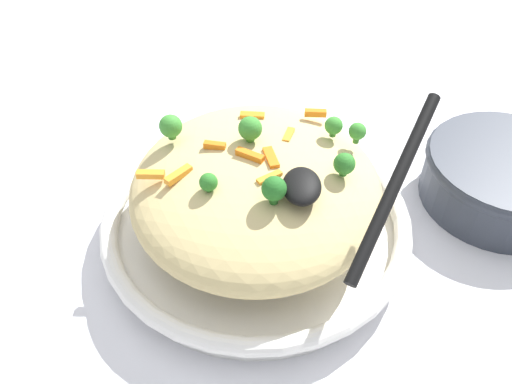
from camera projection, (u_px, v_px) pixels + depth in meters
ground_plane at (256, 237)px, 0.67m from camera, size 2.40×2.40×0.00m
serving_bowl at (256, 223)px, 0.66m from camera, size 0.37×0.37×0.05m
pasta_mound at (256, 187)px, 0.62m from camera, size 0.30×0.29×0.09m
carrot_piece_0 at (151, 174)px, 0.57m from camera, size 0.01×0.03×0.01m
carrot_piece_1 at (252, 115)px, 0.65m from camera, size 0.01×0.03×0.01m
carrot_piece_2 at (250, 155)px, 0.58m from camera, size 0.02×0.03×0.01m
carrot_piece_3 at (178, 175)px, 0.57m from camera, size 0.03×0.03×0.01m
carrot_piece_4 at (269, 178)px, 0.56m from camera, size 0.02×0.03×0.01m
carrot_piece_5 at (271, 158)px, 0.58m from camera, size 0.03×0.02×0.01m
carrot_piece_6 at (215, 146)px, 0.60m from camera, size 0.01×0.03×0.01m
carrot_piece_7 at (316, 113)px, 0.65m from camera, size 0.01×0.03×0.01m
carrot_piece_8 at (288, 136)px, 0.62m from camera, size 0.03×0.01×0.01m
broccoli_floret_0 at (274, 189)px, 0.53m from camera, size 0.03×0.03×0.03m
broccoli_floret_1 at (250, 129)px, 0.60m from camera, size 0.03×0.03×0.03m
broccoli_floret_2 at (357, 132)px, 0.61m from camera, size 0.02×0.02×0.03m
broccoli_floret_3 at (209, 182)px, 0.55m from camera, size 0.02×0.02×0.02m
broccoli_floret_4 at (171, 126)px, 0.61m from camera, size 0.03×0.03×0.03m
broccoli_floret_5 at (334, 126)px, 0.62m from camera, size 0.02×0.02×0.03m
broccoli_floret_6 at (344, 164)px, 0.57m from camera, size 0.02×0.02×0.03m
serving_spoon at (338, 186)px, 0.52m from camera, size 0.17×0.15×0.10m
companion_bowl at (504, 176)px, 0.70m from camera, size 0.21×0.21×0.07m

